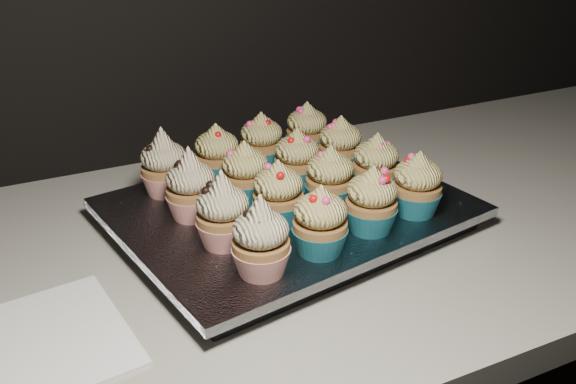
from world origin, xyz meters
name	(u,v)px	position (x,y,z in m)	size (l,w,h in m)	color
worktop	(432,206)	(0.00, 1.70, 0.88)	(2.44, 0.64, 0.04)	beige
napkin	(35,345)	(-0.56, 1.60, 0.90)	(0.18, 0.18, 0.00)	white
baking_tray	(288,218)	(-0.23, 1.71, 0.91)	(0.40, 0.30, 0.02)	black
foil_lining	(288,207)	(-0.23, 1.71, 0.93)	(0.43, 0.34, 0.01)	silver
cupcake_0	(261,240)	(-0.33, 1.57, 0.97)	(0.06, 0.06, 0.10)	red
cupcake_1	(320,223)	(-0.25, 1.58, 0.97)	(0.06, 0.06, 0.08)	#1B6F81
cupcake_2	(371,202)	(-0.17, 1.60, 0.97)	(0.06, 0.06, 0.08)	#1B6F81
cupcake_3	(417,186)	(-0.10, 1.61, 0.97)	(0.06, 0.06, 0.08)	#1B6F81
cupcake_4	(223,213)	(-0.34, 1.65, 0.97)	(0.06, 0.06, 0.10)	red
cupcake_5	(278,195)	(-0.27, 1.67, 0.97)	(0.06, 0.06, 0.08)	#1B6F81
cupcake_6	(330,179)	(-0.19, 1.68, 0.97)	(0.06, 0.06, 0.08)	#1B6F81
cupcake_7	(376,165)	(-0.11, 1.69, 0.97)	(0.06, 0.06, 0.08)	#1B6F81
cupcake_8	(191,187)	(-0.36, 1.73, 0.97)	(0.06, 0.06, 0.10)	red
cupcake_9	(245,174)	(-0.28, 1.74, 0.97)	(0.06, 0.06, 0.08)	#1B6F81
cupcake_10	(297,160)	(-0.20, 1.75, 0.97)	(0.06, 0.06, 0.08)	#1B6F81
cupcake_11	(340,146)	(-0.12, 1.77, 0.97)	(0.06, 0.06, 0.08)	#1B6F81
cupcake_12	(164,165)	(-0.37, 1.81, 0.97)	(0.06, 0.06, 0.10)	red
cupcake_13	(217,155)	(-0.29, 1.81, 0.97)	(0.06, 0.06, 0.08)	#1B6F81
cupcake_14	(262,142)	(-0.22, 1.83, 0.97)	(0.06, 0.06, 0.08)	#1B6F81
cupcake_15	(307,131)	(-0.14, 1.84, 0.97)	(0.06, 0.06, 0.08)	#1B6F81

